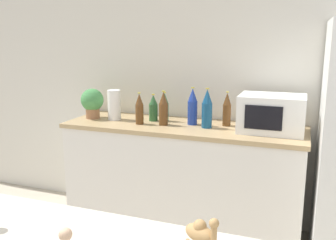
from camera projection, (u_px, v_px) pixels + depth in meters
name	position (u px, v px, depth m)	size (l,w,h in m)	color
wall_back	(242.00, 80.00, 3.15)	(8.00, 0.06, 2.55)	silver
back_counter	(183.00, 178.00, 3.16)	(1.96, 0.63, 0.92)	silver
potted_plant	(92.00, 102.00, 3.29)	(0.20, 0.20, 0.26)	#9E6B47
paper_towel_roll	(114.00, 105.00, 3.24)	(0.11, 0.11, 0.26)	white
microwave	(272.00, 113.00, 2.82)	(0.48, 0.37, 0.28)	white
back_bottle_0	(193.00, 107.00, 3.05)	(0.08, 0.08, 0.31)	navy
back_bottle_1	(165.00, 107.00, 3.19)	(0.07, 0.07, 0.25)	#2D6033
back_bottle_2	(163.00, 109.00, 3.03)	(0.07, 0.07, 0.28)	brown
back_bottle_3	(207.00, 109.00, 2.94)	(0.08, 0.08, 0.32)	navy
back_bottle_4	(139.00, 109.00, 3.07)	(0.07, 0.07, 0.26)	brown
back_bottle_5	(153.00, 108.00, 3.20)	(0.08, 0.08, 0.23)	#2D6033
back_bottle_6	(227.00, 110.00, 3.01)	(0.07, 0.07, 0.28)	brown
camel_figurine	(201.00, 233.00, 1.12)	(0.12, 0.10, 0.15)	#A87F4C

